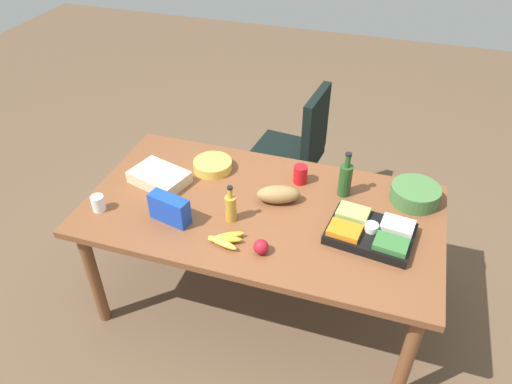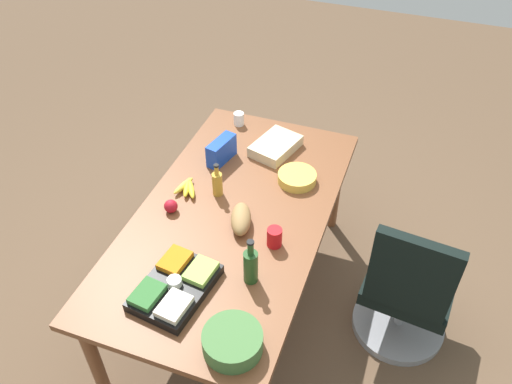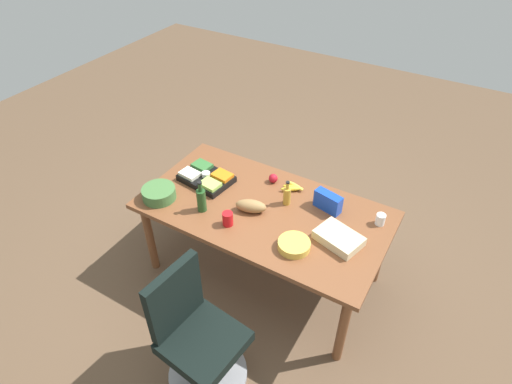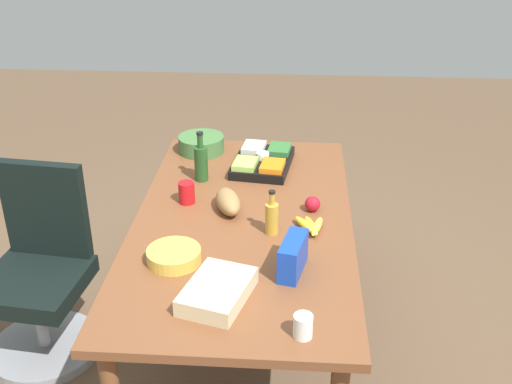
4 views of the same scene
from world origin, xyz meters
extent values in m
plane|color=brown|center=(0.00, 0.00, 0.00)|extent=(10.00, 10.00, 0.00)
cube|color=brown|center=(0.00, 0.00, 0.74)|extent=(1.93, 1.03, 0.04)
cylinder|color=brown|center=(-0.88, -0.43, 0.36)|extent=(0.07, 0.07, 0.72)
cylinder|color=brown|center=(0.88, -0.43, 0.36)|extent=(0.07, 0.07, 0.72)
cylinder|color=brown|center=(-0.88, 0.43, 0.36)|extent=(0.07, 0.07, 0.72)
cylinder|color=brown|center=(0.88, 0.43, 0.36)|extent=(0.07, 0.07, 0.72)
cylinder|color=gray|center=(-0.13, 1.03, 0.03)|extent=(0.56, 0.56, 0.05)
cylinder|color=gray|center=(-0.13, 1.03, 0.24)|extent=(0.06, 0.06, 0.38)
cube|color=black|center=(-0.13, 1.03, 0.43)|extent=(0.53, 0.53, 0.09)
cube|color=black|center=(0.08, 1.01, 0.73)|extent=(0.11, 0.44, 0.51)
cube|color=beige|center=(-0.64, 0.04, 0.80)|extent=(0.37, 0.30, 0.07)
cylinder|color=#214A1F|center=(0.40, 0.26, 0.86)|extent=(0.09, 0.09, 0.19)
cylinder|color=#214A1F|center=(0.40, 0.26, 0.99)|extent=(0.04, 0.04, 0.07)
cylinder|color=black|center=(0.40, 0.26, 1.03)|extent=(0.05, 0.05, 0.01)
sphere|color=#B01624|center=(0.10, -0.33, 0.80)|extent=(0.09, 0.09, 0.08)
ellipsoid|color=yellow|center=(-0.10, -0.35, 0.79)|extent=(0.17, 0.08, 0.04)
ellipsoid|color=yellow|center=(-0.09, -0.32, 0.79)|extent=(0.17, 0.08, 0.04)
ellipsoid|color=yellow|center=(-0.09, -0.30, 0.79)|extent=(0.16, 0.12, 0.04)
cylinder|color=gold|center=(-0.13, -0.14, 0.84)|extent=(0.07, 0.07, 0.15)
cylinder|color=gold|center=(-0.13, -0.14, 0.94)|extent=(0.03, 0.03, 0.06)
cylinder|color=black|center=(-0.13, -0.14, 0.97)|extent=(0.04, 0.04, 0.01)
cube|color=black|center=(0.59, -0.06, 0.79)|extent=(0.45, 0.35, 0.05)
cube|color=orange|center=(0.47, -0.12, 0.83)|extent=(0.17, 0.14, 0.03)
cube|color=#326A31|center=(0.70, -0.15, 0.83)|extent=(0.17, 0.14, 0.03)
cube|color=#9DCA56|center=(0.49, 0.03, 0.83)|extent=(0.17, 0.14, 0.03)
cube|color=silver|center=(0.72, 0.00, 0.83)|extent=(0.17, 0.14, 0.03)
cylinder|color=white|center=(0.59, -0.06, 0.83)|extent=(0.08, 0.08, 0.04)
cylinder|color=gold|center=(-0.39, 0.26, 0.79)|extent=(0.24, 0.24, 0.06)
ellipsoid|color=olive|center=(0.07, 0.08, 0.81)|extent=(0.26, 0.18, 0.10)
cylinder|color=white|center=(-0.83, -0.29, 0.81)|extent=(0.07, 0.07, 0.09)
cylinder|color=red|center=(0.14, 0.29, 0.82)|extent=(0.10, 0.10, 0.11)
cube|color=#1640B8|center=(-0.43, -0.24, 0.84)|extent=(0.23, 0.13, 0.15)
cylinder|color=#427039|center=(0.79, 0.32, 0.81)|extent=(0.33, 0.33, 0.09)
camera|label=1|loc=(0.59, -1.95, 2.45)|focal=34.00mm
camera|label=2|loc=(1.94, 0.84, 2.80)|focal=36.70mm
camera|label=3|loc=(-1.21, 2.18, 2.97)|focal=29.89mm
camera|label=4|loc=(-2.59, -0.24, 2.24)|focal=43.96mm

